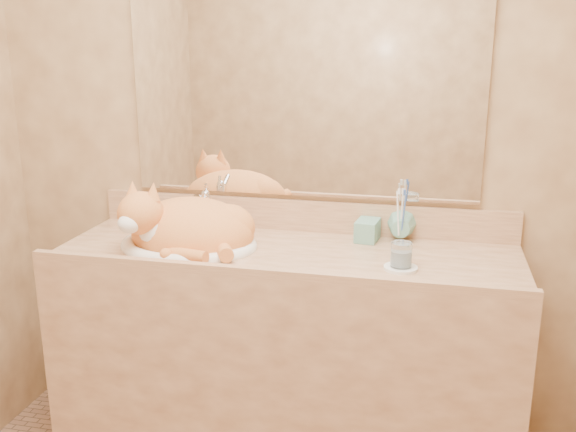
% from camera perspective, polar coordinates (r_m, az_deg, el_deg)
% --- Properties ---
extents(wall_back, '(2.40, 0.02, 2.50)m').
position_cam_1_polar(wall_back, '(2.39, 1.31, 8.00)').
color(wall_back, olive).
rests_on(wall_back, ground).
extents(vanity_counter, '(1.60, 0.55, 0.85)m').
position_cam_1_polar(vanity_counter, '(2.39, -0.18, -12.89)').
color(vanity_counter, '#926141').
rests_on(vanity_counter, floor).
extents(mirror, '(1.30, 0.02, 0.80)m').
position_cam_1_polar(mirror, '(2.37, 1.27, 11.33)').
color(mirror, white).
rests_on(mirror, wall_back).
extents(sink_basin, '(0.50, 0.42, 0.15)m').
position_cam_1_polar(sink_basin, '(2.28, -8.86, -0.90)').
color(sink_basin, white).
rests_on(sink_basin, vanity_counter).
extents(faucet, '(0.08, 0.13, 0.17)m').
position_cam_1_polar(faucet, '(2.44, -7.29, 0.54)').
color(faucet, silver).
rests_on(faucet, vanity_counter).
extents(cat, '(0.48, 0.40, 0.25)m').
position_cam_1_polar(cat, '(2.28, -9.17, -0.84)').
color(cat, orange).
rests_on(cat, sink_basin).
extents(soap_dispenser, '(0.09, 0.09, 0.17)m').
position_cam_1_polar(soap_dispenser, '(2.28, 6.80, -0.51)').
color(soap_dispenser, '#66A491').
rests_on(soap_dispenser, vanity_counter).
extents(toothbrush_cup, '(0.11, 0.11, 0.10)m').
position_cam_1_polar(toothbrush_cup, '(2.32, 9.95, -1.28)').
color(toothbrush_cup, '#66A491').
rests_on(toothbrush_cup, vanity_counter).
extents(toothbrushes, '(0.03, 0.03, 0.21)m').
position_cam_1_polar(toothbrushes, '(2.30, 10.03, 0.41)').
color(toothbrushes, white).
rests_on(toothbrushes, toothbrush_cup).
extents(saucer, '(0.11, 0.11, 0.01)m').
position_cam_1_polar(saucer, '(2.08, 9.98, -4.57)').
color(saucer, white).
rests_on(saucer, vanity_counter).
extents(water_glass, '(0.07, 0.07, 0.08)m').
position_cam_1_polar(water_glass, '(2.07, 10.04, -3.40)').
color(water_glass, white).
rests_on(water_glass, saucer).
extents(lotion_bottle, '(0.04, 0.04, 0.11)m').
position_cam_1_polar(lotion_bottle, '(2.56, -12.25, 0.19)').
color(lotion_bottle, white).
rests_on(lotion_bottle, vanity_counter).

